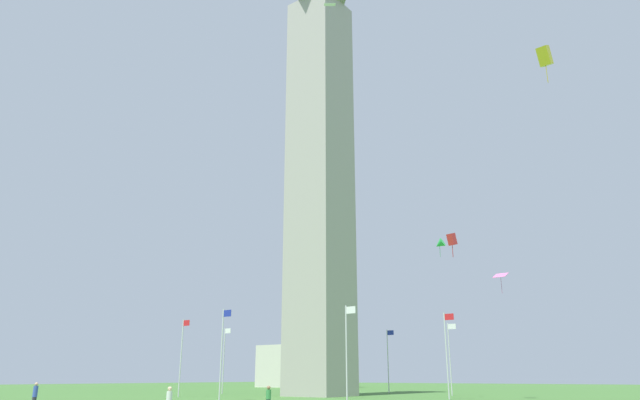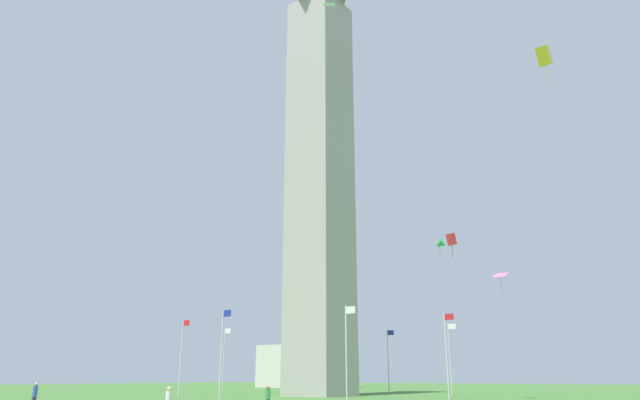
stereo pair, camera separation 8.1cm
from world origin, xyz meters
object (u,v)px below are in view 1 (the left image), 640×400
at_px(obelisk_monument, 320,156).
at_px(flagpole_n, 447,351).
at_px(flagpole_nw, 347,348).
at_px(kite_green_delta, 440,244).
at_px(flagpole_e, 388,358).
at_px(flagpole_sw, 182,354).
at_px(kite_pink_diamond, 501,276).
at_px(distant_building, 307,366).
at_px(kite_yellow_box, 545,56).
at_px(flagpole_w, 222,350).
at_px(person_green_shirt, 268,399).
at_px(person_blue_shirt, 35,396).
at_px(flagpole_se, 304,359).
at_px(flagpole_ne, 450,355).
at_px(flagpole_s, 224,357).
at_px(kite_red_box, 452,239).
at_px(kite_white_diamond, 330,5).

relative_size(obelisk_monument, flagpole_n, 6.99).
xyz_separation_m(flagpole_nw, kite_green_delta, (3.00, 14.91, 12.01)).
relative_size(flagpole_e, flagpole_sw, 1.00).
bearing_deg(flagpole_n, kite_pink_diamond, 36.76).
distance_m(flagpole_nw, distant_building, 71.84).
distance_m(kite_yellow_box, distant_building, 96.61).
xyz_separation_m(flagpole_w, kite_yellow_box, (33.70, -6.01, 16.86)).
bearing_deg(person_green_shirt, person_blue_shirt, 104.88).
relative_size(flagpole_se, kite_green_delta, 3.89).
height_order(flagpole_ne, flagpole_s, same).
distance_m(person_blue_shirt, kite_red_box, 31.26).
bearing_deg(obelisk_monument, flagpole_w, -89.80).
bearing_deg(obelisk_monument, flagpole_nw, -44.86).
height_order(flagpole_sw, person_blue_shirt, flagpole_sw).
bearing_deg(flagpole_n, flagpole_e, 135.00).
bearing_deg(person_green_shirt, flagpole_s, 42.35).
distance_m(flagpole_n, flagpole_w, 22.58).
distance_m(flagpole_se, distant_building, 40.09).
xyz_separation_m(flagpole_se, flagpole_w, (11.29, -27.25, 0.00)).
relative_size(flagpole_e, kite_red_box, 5.06).
relative_size(flagpole_nw, person_blue_shirt, 4.77).
height_order(flagpole_e, flagpole_se, same).
relative_size(flagpole_ne, person_green_shirt, 5.23).
distance_m(flagpole_n, kite_yellow_box, 32.89).
bearing_deg(person_green_shirt, kite_pink_diamond, -16.87).
height_order(flagpole_s, kite_green_delta, kite_green_delta).
bearing_deg(obelisk_monument, flagpole_n, 0.00).
xyz_separation_m(flagpole_s, kite_white_diamond, (36.27, -26.45, 23.80)).
xyz_separation_m(flagpole_n, kite_pink_diamond, (4.97, 3.72, 7.72)).
relative_size(flagpole_e, kite_white_diamond, 6.24).
xyz_separation_m(flagpole_e, flagpole_s, (-15.96, -15.96, 0.00)).
bearing_deg(obelisk_monument, kite_red_box, -37.66).
bearing_deg(flagpole_s, kite_pink_diamond, 5.75).
relative_size(flagpole_s, kite_red_box, 5.06).
height_order(flagpole_n, flagpole_se, same).
bearing_deg(obelisk_monument, kite_white_diamond, -52.42).
height_order(flagpole_ne, person_blue_shirt, flagpole_ne).
bearing_deg(flagpole_sw, kite_pink_diamond, 24.97).
height_order(flagpole_e, flagpole_s, same).
distance_m(flagpole_w, kite_yellow_box, 38.16).
relative_size(flagpole_w, person_green_shirt, 5.23).
xyz_separation_m(flagpole_ne, kite_yellow_box, (22.41, -33.26, 16.86)).
distance_m(flagpole_ne, flagpole_sw, 31.93).
xyz_separation_m(obelisk_monument, person_green_shirt, (15.78, -26.99, -28.91)).
height_order(flagpole_sw, flagpole_w, same).
bearing_deg(distant_building, flagpole_s, -65.83).
relative_size(flagpole_w, distant_building, 0.46).
distance_m(kite_pink_diamond, kite_white_diamond, 34.19).
xyz_separation_m(obelisk_monument, kite_pink_diamond, (20.99, 3.72, -17.35)).
distance_m(kite_pink_diamond, distant_building, 69.34).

